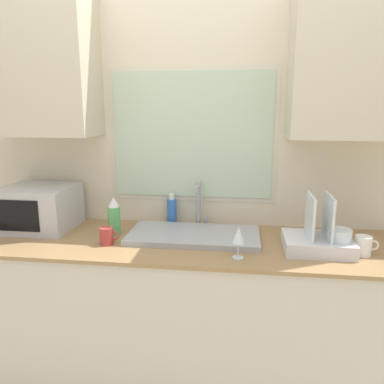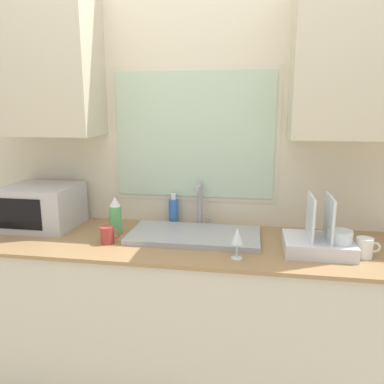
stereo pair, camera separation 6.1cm
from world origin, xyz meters
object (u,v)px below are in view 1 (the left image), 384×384
(faucet, at_px, (199,201))
(microwave, at_px, (39,207))
(dish_rack, at_px, (320,239))
(mug_near_sink, at_px, (107,236))
(soap_bottle, at_px, (172,211))
(wine_glass, at_px, (238,236))
(spray_bottle, at_px, (114,217))

(faucet, bearing_deg, microwave, -172.02)
(dish_rack, distance_m, mug_near_sink, 1.10)
(soap_bottle, relative_size, mug_near_sink, 1.84)
(microwave, bearing_deg, mug_near_sink, -23.60)
(microwave, relative_size, dish_rack, 1.25)
(soap_bottle, bearing_deg, faucet, -13.20)
(dish_rack, bearing_deg, mug_near_sink, -177.26)
(wine_glass, bearing_deg, soap_bottle, 130.21)
(dish_rack, height_order, soap_bottle, dish_rack)
(dish_rack, distance_m, spray_bottle, 1.12)
(soap_bottle, height_order, mug_near_sink, soap_bottle)
(spray_bottle, height_order, soap_bottle, spray_bottle)
(microwave, bearing_deg, wine_glass, -14.90)
(spray_bottle, bearing_deg, microwave, 173.27)
(spray_bottle, bearing_deg, mug_near_sink, -84.97)
(spray_bottle, bearing_deg, faucet, 22.47)
(spray_bottle, distance_m, mug_near_sink, 0.17)
(soap_bottle, bearing_deg, spray_bottle, -141.41)
(faucet, height_order, spray_bottle, faucet)
(dish_rack, height_order, spray_bottle, dish_rack)
(faucet, distance_m, wine_glass, 0.52)
(dish_rack, distance_m, soap_bottle, 0.89)
(faucet, bearing_deg, spray_bottle, -157.53)
(wine_glass, bearing_deg, spray_bottle, 159.76)
(faucet, distance_m, dish_rack, 0.72)
(faucet, relative_size, wine_glass, 1.77)
(dish_rack, relative_size, soap_bottle, 1.71)
(mug_near_sink, height_order, wine_glass, wine_glass)
(mug_near_sink, bearing_deg, soap_bottle, 54.98)
(spray_bottle, relative_size, soap_bottle, 1.12)
(microwave, relative_size, soap_bottle, 2.13)
(dish_rack, bearing_deg, wine_glass, -159.68)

